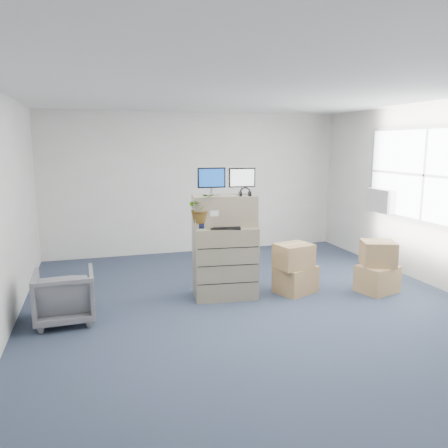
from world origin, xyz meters
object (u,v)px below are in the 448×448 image
(monitor_right, at_px, (242,180))
(water_bottle, at_px, (230,216))
(filing_cabinet_lower, at_px, (225,262))
(potted_plant, at_px, (201,212))
(monitor_left, at_px, (212,180))
(office_chair, at_px, (64,293))
(keyboard, at_px, (226,228))

(monitor_right, height_order, water_bottle, monitor_right)
(filing_cabinet_lower, bearing_deg, potted_plant, -164.98)
(monitor_left, bearing_deg, filing_cabinet_lower, -13.44)
(potted_plant, bearing_deg, monitor_right, 9.59)
(monitor_left, relative_size, potted_plant, 0.81)
(office_chair, bearing_deg, potted_plant, -173.70)
(monitor_right, xyz_separation_m, water_bottle, (-0.18, -0.03, -0.51))
(filing_cabinet_lower, distance_m, keyboard, 0.55)
(monitor_right, distance_m, water_bottle, 0.54)
(water_bottle, bearing_deg, potted_plant, -170.24)
(monitor_right, height_order, potted_plant, monitor_right)
(filing_cabinet_lower, height_order, monitor_right, monitor_right)
(filing_cabinet_lower, relative_size, water_bottle, 3.62)
(office_chair, bearing_deg, monitor_left, -171.45)
(keyboard, relative_size, water_bottle, 1.46)
(water_bottle, bearing_deg, monitor_left, 173.96)
(monitor_right, bearing_deg, keyboard, -141.81)
(monitor_right, xyz_separation_m, keyboard, (-0.30, -0.21, -0.64))
(water_bottle, bearing_deg, filing_cabinet_lower, -166.13)
(monitor_left, bearing_deg, monitor_right, 2.40)
(filing_cabinet_lower, distance_m, monitor_left, 1.19)
(filing_cabinet_lower, height_order, office_chair, filing_cabinet_lower)
(water_bottle, bearing_deg, monitor_right, 9.18)
(monitor_left, height_order, water_bottle, monitor_left)
(filing_cabinet_lower, xyz_separation_m, keyboard, (-0.03, -0.16, 0.52))
(keyboard, bearing_deg, monitor_left, 142.10)
(water_bottle, bearing_deg, keyboard, -124.14)
(keyboard, height_order, office_chair, keyboard)
(filing_cabinet_lower, bearing_deg, water_bottle, 20.14)
(monitor_right, height_order, office_chair, monitor_right)
(monitor_left, relative_size, monitor_right, 1.03)
(keyboard, bearing_deg, water_bottle, 73.06)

